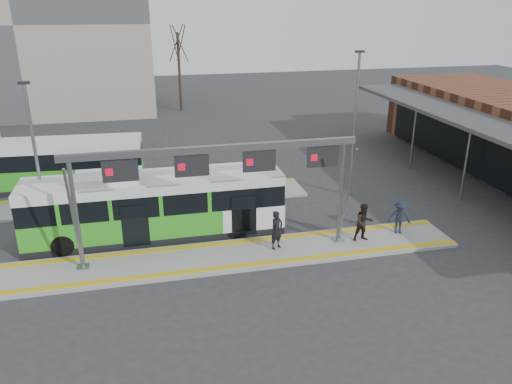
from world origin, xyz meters
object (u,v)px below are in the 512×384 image
at_px(passenger_b, 364,222).
at_px(hero_bus, 155,206).
at_px(passenger_c, 399,217).
at_px(passenger_a, 277,230).
at_px(gantry, 218,169).

bearing_deg(passenger_b, hero_bus, 160.38).
bearing_deg(hero_bus, passenger_c, -13.29).
relative_size(passenger_a, passenger_c, 1.09).
bearing_deg(passenger_c, passenger_a, -155.34).
height_order(hero_bus, passenger_c, hero_bus).
distance_m(passenger_b, passenger_c, 2.12).
bearing_deg(passenger_a, passenger_b, -31.40).
distance_m(gantry, passenger_a, 4.17).
bearing_deg(passenger_b, passenger_a, 176.08).
bearing_deg(gantry, passenger_b, -2.19).
bearing_deg(hero_bus, passenger_b, -17.91).
xyz_separation_m(passenger_a, passenger_b, (4.34, -0.17, 0.02)).
distance_m(gantry, passenger_b, 7.70).
bearing_deg(passenger_c, hero_bus, -170.34).
relative_size(gantry, passenger_b, 6.78).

